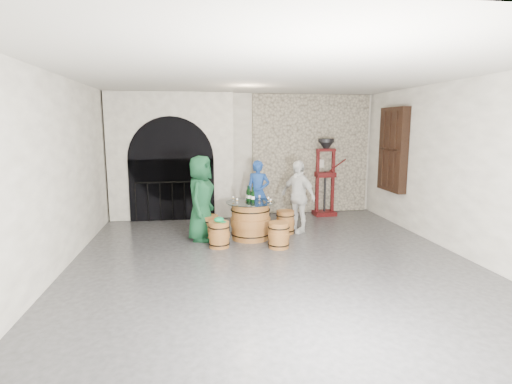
{
  "coord_description": "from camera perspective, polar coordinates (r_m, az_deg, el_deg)",
  "views": [
    {
      "loc": [
        -1.27,
        -6.6,
        2.37
      ],
      "look_at": [
        -0.11,
        1.22,
        1.05
      ],
      "focal_mm": 28.0,
      "sensor_mm": 36.0,
      "label": 1
    }
  ],
  "objects": [
    {
      "name": "ground",
      "position": [
        7.13,
        2.33,
        -9.95
      ],
      "size": [
        8.0,
        8.0,
        0.0
      ],
      "primitive_type": "plane",
      "color": "#2F2F32",
      "rests_on": "ground"
    },
    {
      "name": "wall_back",
      "position": [
        10.7,
        -1.62,
        5.35
      ],
      "size": [
        8.0,
        0.0,
        8.0
      ],
      "primitive_type": "plane",
      "rotation": [
        1.57,
        0.0,
        0.0
      ],
      "color": "silver",
      "rests_on": "ground"
    },
    {
      "name": "wall_front",
      "position": [
        2.99,
        17.04,
        -5.83
      ],
      "size": [
        8.0,
        0.0,
        8.0
      ],
      "primitive_type": "plane",
      "rotation": [
        -1.57,
        0.0,
        0.0
      ],
      "color": "silver",
      "rests_on": "ground"
    },
    {
      "name": "wall_left",
      "position": [
        7.01,
        -26.96,
        2.14
      ],
      "size": [
        0.0,
        8.0,
        8.0
      ],
      "primitive_type": "plane",
      "rotation": [
        1.57,
        0.0,
        1.57
      ],
      "color": "silver",
      "rests_on": "ground"
    },
    {
      "name": "wall_right",
      "position": [
        8.18,
        27.31,
        3.02
      ],
      "size": [
        0.0,
        8.0,
        8.0
      ],
      "primitive_type": "plane",
      "rotation": [
        1.57,
        0.0,
        -1.57
      ],
      "color": "silver",
      "rests_on": "ground"
    },
    {
      "name": "ceiling",
      "position": [
        6.77,
        2.52,
        16.51
      ],
      "size": [
        8.0,
        8.0,
        0.0
      ],
      "primitive_type": "plane",
      "rotation": [
        3.14,
        0.0,
        0.0
      ],
      "color": "beige",
      "rests_on": "wall_back"
    },
    {
      "name": "stone_facing_panel",
      "position": [
        11.01,
        7.81,
        5.38
      ],
      "size": [
        3.2,
        0.12,
        3.18
      ],
      "primitive_type": "cube",
      "color": "#B1A78D",
      "rests_on": "ground"
    },
    {
      "name": "arched_opening",
      "position": [
        10.39,
        -11.95,
        4.92
      ],
      "size": [
        3.1,
        0.6,
        3.19
      ],
      "color": "silver",
      "rests_on": "ground"
    },
    {
      "name": "shuttered_window",
      "position": [
        10.15,
        18.94,
        5.75
      ],
      "size": [
        0.23,
        1.1,
        2.0
      ],
      "color": "black",
      "rests_on": "wall_right"
    },
    {
      "name": "barrel_table",
      "position": [
        8.44,
        -0.8,
        -4.08
      ],
      "size": [
        1.03,
        1.03,
        0.79
      ],
      "color": "brown",
      "rests_on": "ground"
    },
    {
      "name": "barrel_stool_left",
      "position": [
        8.45,
        -6.7,
        -5.08
      ],
      "size": [
        0.43,
        0.43,
        0.51
      ],
      "color": "brown",
      "rests_on": "ground"
    },
    {
      "name": "barrel_stool_far",
      "position": [
        9.31,
        -0.02,
        -3.66
      ],
      "size": [
        0.43,
        0.43,
        0.51
      ],
      "color": "brown",
      "rests_on": "ground"
    },
    {
      "name": "barrel_stool_right",
      "position": [
        8.89,
        4.2,
        -4.31
      ],
      "size": [
        0.43,
        0.43,
        0.51
      ],
      "color": "brown",
      "rests_on": "ground"
    },
    {
      "name": "barrel_stool_near_right",
      "position": [
        7.84,
        3.27,
        -6.18
      ],
      "size": [
        0.43,
        0.43,
        0.51
      ],
      "color": "brown",
      "rests_on": "ground"
    },
    {
      "name": "barrel_stool_near_left",
      "position": [
        7.9,
        -5.29,
        -6.08
      ],
      "size": [
        0.43,
        0.43,
        0.51
      ],
      "color": "brown",
      "rests_on": "ground"
    },
    {
      "name": "green_cap",
      "position": [
        7.83,
        -5.3,
        -3.97
      ],
      "size": [
        0.24,
        0.19,
        0.1
      ],
      "color": "#0B8245",
      "rests_on": "barrel_stool_near_left"
    },
    {
      "name": "person_green",
      "position": [
        8.32,
        -7.89,
        -0.89
      ],
      "size": [
        0.8,
        1.0,
        1.77
      ],
      "primitive_type": "imported",
      "rotation": [
        0.0,
        0.0,
        1.25
      ],
      "color": "#114023",
      "rests_on": "ground"
    },
    {
      "name": "person_blue",
      "position": [
        9.6,
        0.3,
        -0.08
      ],
      "size": [
        0.65,
        0.52,
        1.55
      ],
      "primitive_type": "imported",
      "rotation": [
        0.0,
        0.0,
        -0.3
      ],
      "color": "navy",
      "rests_on": "ground"
    },
    {
      "name": "person_white",
      "position": [
        8.95,
        5.99,
        -0.62
      ],
      "size": [
        0.86,
        1.01,
        1.62
      ],
      "primitive_type": "imported",
      "rotation": [
        0.0,
        0.0,
        -0.98
      ],
      "color": "silver",
      "rests_on": "ground"
    },
    {
      "name": "wine_bottle_left",
      "position": [
        8.37,
        -0.96,
        -0.49
      ],
      "size": [
        0.08,
        0.08,
        0.32
      ],
      "color": "black",
      "rests_on": "barrel_table"
    },
    {
      "name": "wine_bottle_center",
      "position": [
        8.27,
        -0.45,
        -0.61
      ],
      "size": [
        0.08,
        0.08,
        0.32
      ],
      "color": "black",
      "rests_on": "barrel_table"
    },
    {
      "name": "wine_bottle_right",
      "position": [
        8.46,
        -1.16,
        -0.39
      ],
      "size": [
        0.08,
        0.08,
        0.32
      ],
      "color": "black",
      "rests_on": "barrel_table"
    },
    {
      "name": "tasting_glass_a",
      "position": [
        8.23,
        -2.71,
        -1.25
      ],
      "size": [
        0.05,
        0.05,
        0.1
      ],
      "primitive_type": null,
      "color": "orange",
      "rests_on": "barrel_table"
    },
    {
      "name": "tasting_glass_b",
      "position": [
        8.39,
        1.77,
        -1.03
      ],
      "size": [
        0.05,
        0.05,
        0.1
      ],
      "primitive_type": null,
      "color": "orange",
      "rests_on": "barrel_table"
    },
    {
      "name": "tasting_glass_c",
      "position": [
        8.63,
        -1.45,
        -0.75
      ],
      "size": [
        0.05,
        0.05,
        0.1
      ],
      "primitive_type": null,
      "color": "orange",
      "rests_on": "barrel_table"
    },
    {
      "name": "tasting_glass_d",
      "position": [
        8.61,
        0.5,
        -0.76
      ],
      "size": [
        0.05,
        0.05,
        0.1
      ],
      "primitive_type": null,
      "color": "orange",
      "rests_on": "barrel_table"
    },
    {
      "name": "tasting_glass_e",
      "position": [
        8.15,
        2.09,
        -1.35
      ],
      "size": [
        0.05,
        0.05,
        0.1
      ],
      "primitive_type": null,
      "color": "orange",
      "rests_on": "barrel_table"
    },
    {
      "name": "tasting_glass_f",
      "position": [
        8.48,
        -3.27,
        -0.93
      ],
      "size": [
        0.05,
        0.05,
        0.1
      ],
      "primitive_type": null,
      "color": "orange",
      "rests_on": "barrel_table"
    },
    {
      "name": "side_barrel",
      "position": [
        9.63,
        0.44,
        -3.04
      ],
      "size": [
        0.43,
        0.43,
        0.57
      ],
      "rotation": [
        0.0,
        0.0,
        0.31
      ],
      "color": "brown",
      "rests_on": "ground"
    },
    {
      "name": "corking_press",
      "position": [
        10.67,
        9.89,
        2.95
      ],
      "size": [
        0.84,
        0.47,
        2.03
      ],
      "rotation": [
        0.0,
        0.0,
        0.04
      ],
      "color": "#430B0B",
      "rests_on": "ground"
    },
    {
      "name": "control_box",
      "position": [
        11.02,
        9.14,
        4.05
      ],
      "size": [
        0.18,
        0.1,
        0.22
      ],
      "primitive_type": "cube",
      "color": "silver",
      "rests_on": "wall_back"
    }
  ]
}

